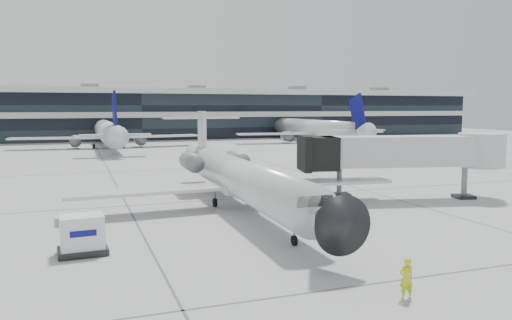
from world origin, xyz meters
name	(u,v)px	position (x,y,z in m)	size (l,w,h in m)	color
ground	(256,197)	(0.00, 0.00, 0.00)	(220.00, 220.00, 0.00)	#9A9A9D
terminal	(136,116)	(0.00, 82.00, 5.00)	(170.00, 22.00, 10.00)	black
bg_jet_center	(108,147)	(-8.00, 55.00, 0.00)	(32.00, 40.00, 9.60)	silver
bg_jet_right	(311,142)	(32.00, 55.00, 0.00)	(32.00, 40.00, 9.60)	silver
regional_jet	(239,176)	(-2.62, -3.61, 2.32)	(23.60, 29.37, 6.79)	silver
jet_bridge	(412,152)	(11.07, -4.94, 3.73)	(15.87, 6.26, 5.12)	#B4B6B9
ramp_worker	(406,278)	(-1.90, -21.79, 0.80)	(0.59, 0.38, 1.61)	#CDDE17
cargo_uld	(82,235)	(-13.23, -11.60, 0.96)	(2.42, 1.85, 1.90)	black
traffic_cone	(241,186)	(0.24, 4.59, 0.25)	(0.45, 0.45, 0.53)	#EA460C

